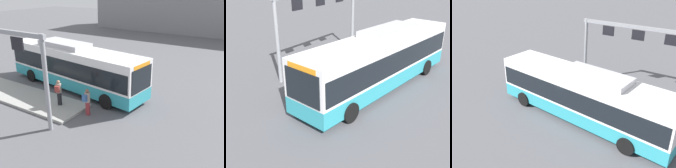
# 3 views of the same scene
# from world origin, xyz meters

# --- Properties ---
(ground_plane) EXTENTS (120.00, 120.00, 0.00)m
(ground_plane) POSITION_xyz_m (0.00, 0.00, 0.00)
(ground_plane) COLOR #56565B
(platform_curb) EXTENTS (10.00, 2.80, 0.16)m
(platform_curb) POSITION_xyz_m (-1.99, -3.31, 0.08)
(platform_curb) COLOR #9E9E99
(platform_curb) RESTS_ON ground
(bus_main) EXTENTS (12.12, 3.86, 3.46)m
(bus_main) POSITION_xyz_m (-0.01, 0.00, 1.81)
(bus_main) COLOR teal
(bus_main) RESTS_ON ground
(person_boarding) EXTENTS (0.34, 0.52, 1.67)m
(person_boarding) POSITION_xyz_m (3.49, -2.96, 0.89)
(person_boarding) COLOR maroon
(person_boarding) RESTS_ON ground
(person_waiting_near) EXTENTS (0.48, 0.60, 1.67)m
(person_waiting_near) POSITION_xyz_m (1.34, -3.08, 1.05)
(person_waiting_near) COLOR black
(person_waiting_near) RESTS_ON platform_curb
(platform_sign_gantry) EXTENTS (8.68, 0.24, 5.20)m
(platform_sign_gantry) POSITION_xyz_m (-1.34, -5.37, 3.72)
(platform_sign_gantry) COLOR gray
(platform_sign_gantry) RESTS_ON ground
(trash_bin) EXTENTS (0.52, 0.52, 0.90)m
(trash_bin) POSITION_xyz_m (-5.70, -3.68, 0.61)
(trash_bin) COLOR #2D5133
(trash_bin) RESTS_ON platform_curb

